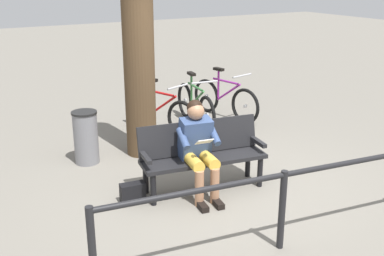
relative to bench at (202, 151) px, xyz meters
name	(u,v)px	position (x,y,z in m)	size (l,w,h in m)	color
ground_plane	(227,190)	(-0.23, 0.25, -0.51)	(40.00, 40.00, 0.00)	slate
bench	(202,151)	(0.00, 0.00, 0.00)	(1.66, 0.73, 0.87)	black
person_reading	(198,144)	(0.14, 0.14, 0.16)	(0.53, 0.81, 1.20)	#334772
handbag	(133,193)	(0.93, -0.07, -0.39)	(0.30, 0.14, 0.24)	black
tree_trunk	(138,46)	(0.17, -1.49, 1.14)	(0.46, 0.46, 3.29)	#4C3823
litter_bin	(86,137)	(1.03, -1.54, -0.11)	(0.37, 0.37, 0.78)	slate
bicycle_purple	(225,99)	(-1.96, -2.39, -0.15)	(0.54, 1.65, 0.94)	black
bicycle_green	(195,106)	(-1.25, -2.29, -0.15)	(0.48, 1.67, 0.94)	black
bicycle_red	(160,113)	(-0.50, -2.21, -0.15)	(0.69, 1.60, 0.94)	black
railing_fence	(283,193)	(0.03, 1.60, 0.11)	(3.81, 0.57, 0.85)	black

